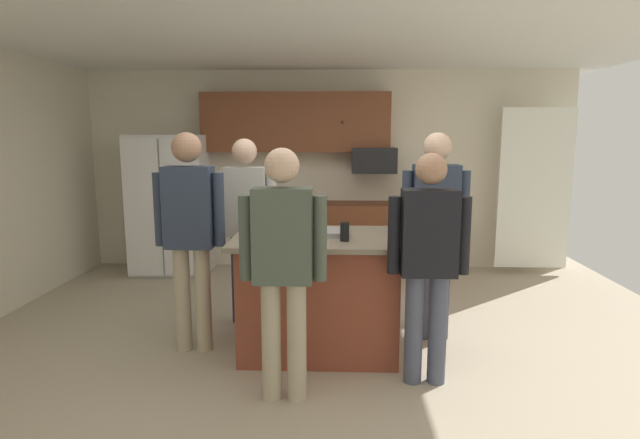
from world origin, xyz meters
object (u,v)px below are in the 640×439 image
at_px(kitchen_island, 319,293).
at_px(glass_stout_tall, 298,231).
at_px(person_elder_center, 283,258).
at_px(person_guest_by_door, 435,221).
at_px(person_guest_left, 190,226).
at_px(person_guest_right, 428,254).
at_px(glass_pilsner, 319,221).
at_px(microwave_over_range, 374,160).
at_px(serving_tray, 322,233).
at_px(refrigerator, 171,204).
at_px(person_host_foreground, 246,218).
at_px(glass_short_whisky, 345,232).

distance_m(kitchen_island, glass_stout_tall, 0.60).
height_order(person_elder_center, person_guest_by_door, person_guest_by_door).
bearing_deg(person_guest_left, person_guest_right, -17.62).
bearing_deg(kitchen_island, person_elder_center, -103.67).
relative_size(kitchen_island, glass_pilsner, 9.20).
xyz_separation_m(microwave_over_range, serving_tray, (-0.57, -2.49, -0.46)).
bearing_deg(glass_stout_tall, person_guest_left, 170.48).
height_order(refrigerator, person_host_foreground, refrigerator).
relative_size(person_elder_center, serving_tray, 3.84).
bearing_deg(person_guest_left, glass_stout_tall, -11.59).
bearing_deg(person_guest_left, person_guest_by_door, 6.81).
height_order(person_guest_left, glass_short_whisky, person_guest_left).
xyz_separation_m(person_guest_right, person_host_foreground, (-1.49, 1.16, 0.06)).
bearing_deg(glass_stout_tall, person_elder_center, -94.55).
xyz_separation_m(person_guest_right, person_guest_left, (-1.82, 0.51, 0.09)).
relative_size(kitchen_island, person_guest_by_door, 0.77).
distance_m(person_guest_right, serving_tray, 0.96).
relative_size(person_guest_right, glass_stout_tall, 10.79).
xyz_separation_m(microwave_over_range, glass_pilsner, (-0.61, -2.26, -0.41)).
bearing_deg(glass_pilsner, kitchen_island, -88.25).
height_order(refrigerator, person_guest_by_door, person_guest_by_door).
xyz_separation_m(person_elder_center, serving_tray, (0.23, 0.86, 0.01)).
distance_m(glass_short_whisky, serving_tray, 0.29).
height_order(person_elder_center, person_host_foreground, person_host_foreground).
height_order(refrigerator, glass_stout_tall, refrigerator).
distance_m(kitchen_island, glass_pilsner, 0.61).
bearing_deg(refrigerator, glass_pilsner, -47.11).
bearing_deg(serving_tray, person_guest_left, -175.97).
bearing_deg(microwave_over_range, person_guest_by_door, -80.54).
bearing_deg(microwave_over_range, person_host_foreground, -124.35).
distance_m(person_elder_center, serving_tray, 0.89).
height_order(refrigerator, glass_pilsner, refrigerator).
relative_size(glass_pilsner, serving_tray, 0.34).
relative_size(refrigerator, glass_pilsner, 11.85).
bearing_deg(kitchen_island, glass_stout_tall, -128.65).
xyz_separation_m(person_host_foreground, serving_tray, (0.73, -0.58, -0.02)).
distance_m(person_host_foreground, serving_tray, 0.93).
distance_m(person_host_foreground, person_guest_left, 0.74).
bearing_deg(microwave_over_range, glass_pilsner, -105.15).
bearing_deg(person_host_foreground, glass_pilsner, 14.46).
bearing_deg(person_elder_center, person_guest_by_door, -33.35).
height_order(person_guest_left, serving_tray, person_guest_left).
distance_m(kitchen_island, glass_short_whisky, 0.62).
bearing_deg(serving_tray, refrigerator, 130.55).
bearing_deg(person_guest_right, person_host_foreground, -3.29).
bearing_deg(person_elder_center, microwave_over_range, 0.16).
bearing_deg(person_guest_right, glass_pilsner, -10.84).
bearing_deg(person_guest_left, glass_short_whisky, -9.10).
bearing_deg(person_host_foreground, person_guest_right, 3.37).
bearing_deg(person_elder_center, refrigerator, 42.79).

